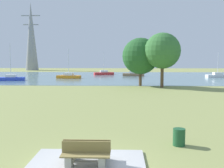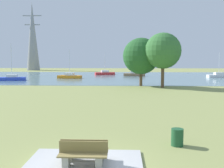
{
  "view_description": "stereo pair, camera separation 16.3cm",
  "coord_description": "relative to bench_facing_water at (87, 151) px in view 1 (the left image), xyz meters",
  "views": [
    {
      "loc": [
        1.32,
        -9.87,
        4.03
      ],
      "look_at": [
        0.34,
        16.72,
        1.53
      ],
      "focal_mm": 43.77,
      "sensor_mm": 36.0,
      "label": 1
    },
    {
      "loc": [
        1.48,
        -9.86,
        4.03
      ],
      "look_at": [
        0.34,
        16.72,
        1.53
      ],
      "focal_mm": 43.77,
      "sensor_mm": 36.0,
      "label": 2
    }
  ],
  "objects": [
    {
      "name": "tree_west_near",
      "position": [
        6.86,
        27.78,
        4.59
      ],
      "size": [
        4.96,
        4.96,
        7.55
      ],
      "color": "brown",
      "rests_on": "ground"
    },
    {
      "name": "sailboat_white",
      "position": [
        21.42,
        47.93,
        -0.02
      ],
      "size": [
        4.96,
        2.14,
        5.31
      ],
      "color": "white",
      "rests_on": "water_surface"
    },
    {
      "name": "bench_facing_inland",
      "position": [
        0.0,
        -0.54,
        0.0
      ],
      "size": [
        1.8,
        0.48,
        0.89
      ],
      "color": "#9B9984",
      "rests_on": "concrete_pad"
    },
    {
      "name": "tree_east_near",
      "position": [
        4.0,
        29.93,
        3.89
      ],
      "size": [
        5.31,
        5.31,
        7.02
      ],
      "color": "brown",
      "rests_on": "ground"
    },
    {
      "name": "litter_bin",
      "position": [
        3.97,
        2.3,
        -0.07
      ],
      "size": [
        0.56,
        0.56,
        0.8
      ],
      "primitive_type": "cylinder",
      "color": "#1E512D",
      "rests_on": "ground"
    },
    {
      "name": "sailboat_blue",
      "position": [
        -18.84,
        38.49,
        -0.01
      ],
      "size": [
        5.0,
        2.45,
        6.65
      ],
      "color": "blue",
      "rests_on": "water_surface"
    },
    {
      "name": "bench_facing_water",
      "position": [
        0.0,
        0.0,
        0.0
      ],
      "size": [
        1.8,
        0.48,
        0.89
      ],
      "color": "#9B9984",
      "rests_on": "concrete_pad"
    },
    {
      "name": "ground_plane",
      "position": [
        0.0,
        21.73,
        -0.47
      ],
      "size": [
        160.0,
        160.0,
        0.0
      ],
      "primitive_type": "plane",
      "color": "#8C9351"
    },
    {
      "name": "sailboat_red",
      "position": [
        -3.16,
        56.6,
        -0.02
      ],
      "size": [
        5.03,
        2.73,
        5.54
      ],
      "color": "red",
      "rests_on": "water_surface"
    },
    {
      "name": "water_surface",
      "position": [
        0.0,
        49.73,
        -0.46
      ],
      "size": [
        140.0,
        40.0,
        0.02
      ],
      "primitive_type": "cube",
      "color": "slate",
      "rests_on": "ground"
    },
    {
      "name": "sailboat_brown",
      "position": [
        3.92,
        52.08,
        -0.02
      ],
      "size": [
        4.95,
        2.1,
        5.71
      ],
      "color": "brown",
      "rests_on": "water_surface"
    },
    {
      "name": "concrete_pad",
      "position": [
        0.0,
        -0.27,
        -0.42
      ],
      "size": [
        4.4,
        3.2,
        0.1
      ],
      "primitive_type": "cube",
      "color": "#B1B1B1",
      "rests_on": "ground"
    },
    {
      "name": "electricity_pylon",
      "position": [
        -29.54,
        82.37,
        11.03
      ],
      "size": [
        6.4,
        4.4,
        22.98
      ],
      "color": "gray",
      "rests_on": "ground"
    },
    {
      "name": "sailboat_orange",
      "position": [
        -9.42,
        44.23,
        -0.02
      ],
      "size": [
        5.0,
        2.37,
        5.94
      ],
      "color": "orange",
      "rests_on": "water_surface"
    }
  ]
}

